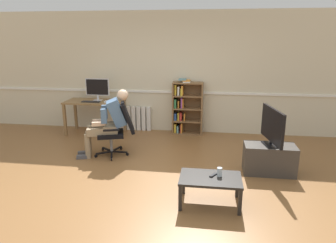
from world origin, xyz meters
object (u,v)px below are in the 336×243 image
(keyboard, at_px, (91,102))
(drinking_glass, at_px, (219,172))
(computer_mouse, at_px, (106,102))
(office_chair, at_px, (118,127))
(radiator, at_px, (136,118))
(tv_stand, at_px, (269,159))
(person_seated, at_px, (108,121))
(bookshelf, at_px, (185,108))
(spare_remote, at_px, (213,175))
(computer_desk, at_px, (95,106))
(coffee_table, at_px, (210,181))
(tv_screen, at_px, (272,126))
(imac_monitor, at_px, (97,88))

(keyboard, bearing_deg, drinking_glass, -43.01)
(computer_mouse, distance_m, office_chair, 1.27)
(drinking_glass, bearing_deg, computer_mouse, 133.07)
(radiator, height_order, tv_stand, radiator)
(radiator, bearing_deg, person_seated, -93.65)
(bookshelf, bearing_deg, office_chair, -126.26)
(radiator, distance_m, spare_remote, 3.58)
(bookshelf, bearing_deg, keyboard, -168.13)
(bookshelf, xyz_separation_m, radiator, (-1.17, 0.10, -0.32))
(computer_desk, bearing_deg, office_chair, -52.91)
(tv_stand, distance_m, coffee_table, 1.45)
(keyboard, distance_m, spare_remote, 3.73)
(computer_desk, relative_size, tv_stand, 1.60)
(office_chair, distance_m, coffee_table, 2.31)
(keyboard, distance_m, tv_stand, 3.92)
(tv_screen, bearing_deg, person_seated, 71.38)
(person_seated, distance_m, spare_remote, 2.40)
(keyboard, height_order, computer_mouse, computer_mouse)
(computer_desk, distance_m, bookshelf, 2.04)
(bookshelf, xyz_separation_m, tv_screen, (1.53, -1.95, 0.18))
(bookshelf, height_order, tv_stand, bookshelf)
(imac_monitor, relative_size, computer_mouse, 5.44)
(tv_screen, bearing_deg, spare_remote, 128.78)
(imac_monitor, bearing_deg, spare_remote, -46.97)
(office_chair, xyz_separation_m, spare_remote, (1.74, -1.49, -0.14))
(computer_mouse, xyz_separation_m, bookshelf, (1.71, 0.41, -0.17))
(bookshelf, bearing_deg, computer_desk, -171.83)
(bookshelf, height_order, spare_remote, bookshelf)
(keyboard, relative_size, coffee_table, 0.50)
(computer_desk, xyz_separation_m, person_seated, (0.75, -1.26, 0.00))
(computer_desk, distance_m, keyboard, 0.18)
(tv_screen, bearing_deg, radiator, 42.16)
(imac_monitor, bearing_deg, computer_mouse, -38.23)
(tv_stand, height_order, drinking_glass, drinking_glass)
(office_chair, bearing_deg, tv_stand, 63.17)
(keyboard, height_order, tv_screen, tv_screen)
(office_chair, height_order, spare_remote, office_chair)
(drinking_glass, bearing_deg, keyboard, 136.99)
(computer_desk, height_order, radiator, computer_desk)
(imac_monitor, height_order, drinking_glass, imac_monitor)
(keyboard, xyz_separation_m, drinking_glass, (2.76, -2.57, -0.33))
(office_chair, height_order, tv_stand, office_chair)
(imac_monitor, xyz_separation_m, tv_stand, (3.49, -1.74, -0.80))
(computer_mouse, distance_m, radiator, 0.89)
(person_seated, height_order, spare_remote, person_seated)
(drinking_glass, height_order, spare_remote, drinking_glass)
(drinking_glass, distance_m, spare_remote, 0.09)
(computer_mouse, relative_size, drinking_glass, 0.86)
(person_seated, bearing_deg, keyboard, -162.67)
(computer_desk, distance_m, office_chair, 1.52)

